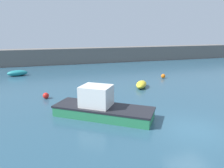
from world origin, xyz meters
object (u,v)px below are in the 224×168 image
at_px(motorboat_grey_hull, 101,107).
at_px(dinghy_near_pier, 17,73).
at_px(fishing_dinghy_green, 141,84).
at_px(mooring_buoy_red, 46,96).
at_px(mooring_buoy_orange, 163,76).

bearing_deg(motorboat_grey_hull, dinghy_near_pier, 148.85).
xyz_separation_m(motorboat_grey_hull, dinghy_near_pier, (-6.49, 15.99, -0.31)).
relative_size(motorboat_grey_hull, fishing_dinghy_green, 2.61).
height_order(fishing_dinghy_green, dinghy_near_pier, dinghy_near_pier).
height_order(fishing_dinghy_green, mooring_buoy_red, fishing_dinghy_green).
relative_size(fishing_dinghy_green, dinghy_near_pier, 0.98).
xyz_separation_m(motorboat_grey_hull, mooring_buoy_red, (-3.35, 5.14, -0.41)).
bearing_deg(mooring_buoy_orange, fishing_dinghy_green, -143.49).
xyz_separation_m(motorboat_grey_hull, mooring_buoy_orange, (10.07, 9.27, -0.41)).
relative_size(mooring_buoy_orange, mooring_buoy_red, 1.01).
xyz_separation_m(dinghy_near_pier, mooring_buoy_orange, (16.56, -6.72, -0.10)).
relative_size(dinghy_near_pier, mooring_buoy_orange, 4.90).
bearing_deg(dinghy_near_pier, mooring_buoy_red, 96.78).
bearing_deg(mooring_buoy_red, mooring_buoy_orange, 17.11).
height_order(mooring_buoy_orange, mooring_buoy_red, mooring_buoy_orange).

